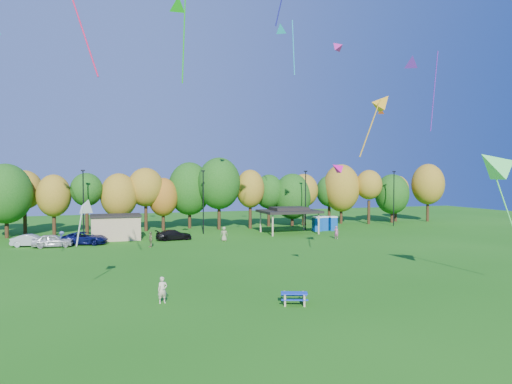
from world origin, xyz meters
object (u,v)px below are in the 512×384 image
object	(u,v)px
car_a	(53,241)
car_b	(31,240)
car_c	(85,238)
porta_potties	(324,224)
car_d	(174,235)
picnic_table	(294,297)
kite_flyer	(162,290)

from	to	relation	value
car_a	car_b	world-z (taller)	car_a
car_c	car_a	bearing A→B (deg)	123.70
porta_potties	car_b	size ratio (longest dim) A/B	0.87
porta_potties	car_c	xyz separation A→B (m)	(-33.83, -3.05, -0.34)
car_c	car_d	size ratio (longest dim) A/B	1.18
picnic_table	car_d	bearing A→B (deg)	115.99
picnic_table	car_a	distance (m)	35.14
car_a	car_b	xyz separation A→B (m)	(-2.46, 1.36, -0.05)
car_d	porta_potties	bearing A→B (deg)	-88.33
porta_potties	kite_flyer	distance (m)	42.51
kite_flyer	car_b	xyz separation A→B (m)	(-11.57, 29.12, -0.15)
picnic_table	car_c	size ratio (longest dim) A/B	0.38
picnic_table	car_b	bearing A→B (deg)	142.25
picnic_table	kite_flyer	size ratio (longest dim) A/B	1.21
porta_potties	kite_flyer	size ratio (longest dim) A/B	2.18
car_d	car_b	bearing A→B (deg)	85.32
porta_potties	car_b	distance (m)	39.81
picnic_table	car_d	size ratio (longest dim) A/B	0.45
car_a	car_c	bearing A→B (deg)	-71.36
porta_potties	car_a	xyz separation A→B (m)	(-37.26, -4.10, -0.34)
car_b	car_d	size ratio (longest dim) A/B	0.93
car_a	car_d	size ratio (longest dim) A/B	0.97
kite_flyer	car_a	size ratio (longest dim) A/B	0.39
porta_potties	car_a	bearing A→B (deg)	-173.73
porta_potties	picnic_table	bearing A→B (deg)	-120.04
kite_flyer	car_c	distance (m)	29.36
porta_potties	car_a	distance (m)	37.48
car_d	car_a	bearing A→B (deg)	90.83
porta_potties	kite_flyer	bearing A→B (deg)	-131.47
car_c	car_d	distance (m)	10.80
kite_flyer	car_b	world-z (taller)	kite_flyer
kite_flyer	picnic_table	bearing A→B (deg)	-26.30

